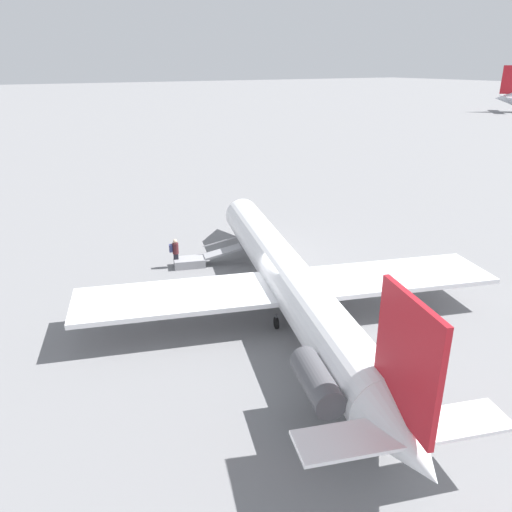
% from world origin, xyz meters
% --- Properties ---
extents(ground_plane, '(600.00, 600.00, 0.00)m').
position_xyz_m(ground_plane, '(0.00, 0.00, 0.00)').
color(ground_plane, slate).
extents(airplane_main, '(25.65, 19.90, 5.79)m').
position_xyz_m(airplane_main, '(-0.77, 0.23, 1.73)').
color(airplane_main, white).
rests_on(airplane_main, ground).
extents(boarding_stairs, '(2.12, 4.13, 1.52)m').
position_xyz_m(boarding_stairs, '(7.05, 1.67, 0.35)').
color(boarding_stairs, '#99999E').
rests_on(boarding_stairs, ground).
extents(passenger, '(0.42, 0.57, 1.74)m').
position_xyz_m(passenger, '(7.46, 2.81, 1.00)').
color(passenger, '#23232D').
rests_on(passenger, ground).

